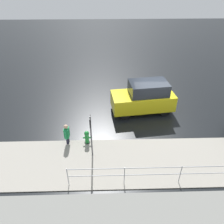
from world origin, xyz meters
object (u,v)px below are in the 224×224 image
Objects in this scene: fire_hydrant at (87,137)px; pedestrian at (67,133)px; sign_post at (91,131)px; moving_hatchback at (144,97)px.

fire_hydrant is 1.08m from pedestrian.
fire_hydrant is 0.33× the size of sign_post.
sign_post reaches higher than fire_hydrant.
sign_post reaches higher than pedestrian.
sign_post is at bearing 51.79° from moving_hatchback.
fire_hydrant is (3.45, 3.04, -0.63)m from moving_hatchback.
fire_hydrant is at bearing 41.41° from moving_hatchback.
pedestrian is at bearing 33.82° from moving_hatchback.
moving_hatchback is 3.34× the size of pedestrian.
sign_post reaches higher than moving_hatchback.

